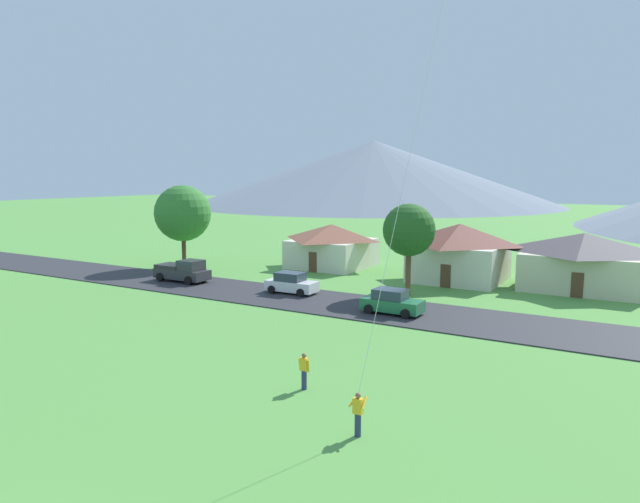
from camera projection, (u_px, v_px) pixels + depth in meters
name	position (u px, v px, depth m)	size (l,w,h in m)	color
road_strip	(413.00, 313.00, 39.21)	(160.00, 7.43, 0.08)	#2D2D33
mountain_east_ridge	(373.00, 173.00, 182.78)	(117.95, 117.95, 20.65)	slate
house_leftmost	(583.00, 261.00, 46.88)	(10.13, 7.04, 4.82)	beige
house_left_center	(459.00, 251.00, 51.34)	(8.27, 8.20, 5.20)	beige
house_right_center	(332.00, 245.00, 59.16)	(7.94, 8.28, 4.48)	beige
tree_near_left	(409.00, 230.00, 44.73)	(4.17, 4.17, 7.34)	brown
tree_center	(183.00, 213.00, 58.26)	(5.78, 5.78, 8.55)	#4C3823
parked_car_white_mid_west	(291.00, 283.00, 45.78)	(4.26, 2.20, 1.68)	white
parked_car_green_mid_east	(392.00, 302.00, 39.03)	(4.21, 2.10, 1.68)	#237042
pickup_truck_charcoal_west_side	(183.00, 271.00, 50.75)	(5.22, 2.36, 1.99)	#333338
watcher_person	(304.00, 370.00, 25.31)	(0.56, 0.24, 1.68)	navy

